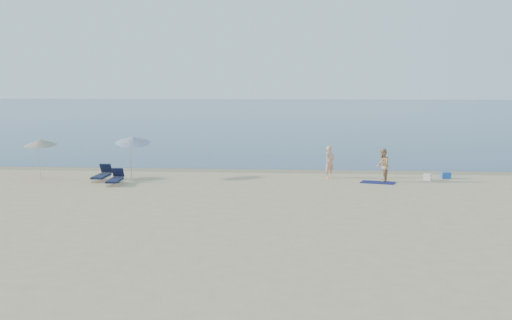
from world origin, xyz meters
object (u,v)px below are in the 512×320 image
(blue_cooler, at_px, (446,175))
(umbrella_near, at_px, (133,140))
(person_right, at_px, (383,165))
(person_left, at_px, (330,162))

(blue_cooler, relative_size, umbrella_near, 0.20)
(person_right, bearing_deg, blue_cooler, 121.89)
(person_right, relative_size, umbrella_near, 0.70)
(person_right, distance_m, umbrella_near, 12.49)
(blue_cooler, distance_m, umbrella_near, 15.88)
(person_right, height_order, blue_cooler, person_right)
(umbrella_near, bearing_deg, person_left, -5.38)
(person_left, bearing_deg, person_right, -71.85)
(person_left, height_order, umbrella_near, umbrella_near)
(person_left, distance_m, person_right, 2.77)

